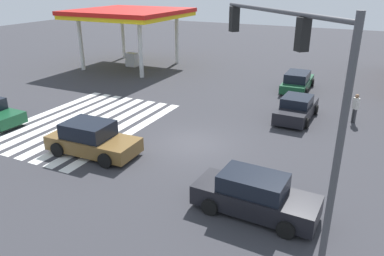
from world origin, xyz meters
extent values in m
plane|color=#333338|center=(0.00, 0.00, 0.00)|extent=(108.11, 108.11, 0.00)
cube|color=silver|center=(0.00, -10.47, 0.00)|extent=(10.55, 0.60, 0.01)
cube|color=silver|center=(0.00, -9.52, 0.00)|extent=(10.55, 0.60, 0.01)
cube|color=silver|center=(0.00, -8.57, 0.00)|extent=(10.55, 0.60, 0.01)
cube|color=silver|center=(0.00, -7.62, 0.00)|extent=(10.55, 0.60, 0.01)
cube|color=silver|center=(0.00, -6.67, 0.00)|extent=(10.55, 0.60, 0.01)
cube|color=silver|center=(0.00, -5.72, 0.00)|extent=(10.55, 0.60, 0.01)
cube|color=silver|center=(0.00, -4.77, 0.00)|extent=(10.55, 0.60, 0.01)
cube|color=silver|center=(0.00, -3.82, 0.00)|extent=(10.55, 0.60, 0.01)
cylinder|color=#47474C|center=(7.41, 7.41, 3.71)|extent=(0.18, 0.18, 7.42)
cylinder|color=#47474C|center=(5.19, 5.19, 7.17)|extent=(4.51, 4.51, 0.12)
cube|color=black|center=(6.08, 6.08, 6.70)|extent=(0.40, 0.40, 0.84)
sphere|color=red|center=(5.97, 5.97, 6.70)|extent=(0.16, 0.16, 0.16)
cube|color=black|center=(3.20, 3.20, 6.70)|extent=(0.40, 0.40, 0.84)
sphere|color=gold|center=(3.09, 3.09, 6.70)|extent=(0.16, 0.16, 0.16)
cube|color=brown|center=(3.11, -3.82, 0.53)|extent=(2.06, 4.55, 0.68)
cube|color=black|center=(3.12, -4.06, 1.24)|extent=(1.80, 2.29, 0.73)
cylinder|color=black|center=(2.09, -2.45, 0.35)|extent=(0.24, 0.71, 0.71)
cylinder|color=black|center=(4.06, -2.39, 0.35)|extent=(0.24, 0.71, 0.71)
cylinder|color=black|center=(2.17, -5.24, 0.35)|extent=(0.24, 0.71, 0.71)
cylinder|color=black|center=(4.14, -5.18, 0.35)|extent=(0.24, 0.71, 0.71)
cylinder|color=black|center=(1.69, -10.68, 0.34)|extent=(0.24, 0.69, 0.69)
cube|color=black|center=(-6.25, 4.05, 0.53)|extent=(4.44, 1.94, 0.72)
cube|color=black|center=(-6.17, 4.04, 1.16)|extent=(1.98, 1.68, 0.54)
cylinder|color=black|center=(-7.64, 3.17, 0.30)|extent=(0.61, 0.24, 0.61)
cylinder|color=black|center=(-7.58, 5.01, 0.30)|extent=(0.61, 0.24, 0.61)
cylinder|color=black|center=(-4.92, 3.08, 0.30)|extent=(0.61, 0.24, 0.61)
cylinder|color=black|center=(-4.86, 4.92, 0.30)|extent=(0.61, 0.24, 0.61)
cube|color=#144728|center=(-12.76, 2.80, 0.48)|extent=(4.75, 1.84, 0.62)
cube|color=black|center=(-12.45, 2.81, 1.11)|extent=(2.48, 1.63, 0.65)
cylinder|color=black|center=(-14.21, 1.87, 0.31)|extent=(0.62, 0.23, 0.62)
cylinder|color=black|center=(-14.24, 3.69, 0.31)|extent=(0.62, 0.23, 0.62)
cylinder|color=black|center=(-11.29, 1.91, 0.31)|extent=(0.62, 0.23, 0.62)
cylinder|color=black|center=(-11.31, 3.73, 0.31)|extent=(0.62, 0.23, 0.62)
cube|color=black|center=(4.50, 4.75, 0.55)|extent=(1.89, 4.56, 0.74)
cube|color=black|center=(4.50, 4.64, 1.23)|extent=(1.63, 2.39, 0.62)
cylinder|color=black|center=(3.69, 6.18, 0.31)|extent=(0.25, 0.64, 0.63)
cylinder|color=black|center=(5.43, 6.10, 0.31)|extent=(0.25, 0.64, 0.63)
cylinder|color=black|center=(3.57, 3.39, 0.31)|extent=(0.25, 0.64, 0.63)
cylinder|color=black|center=(5.31, 3.32, 0.31)|extent=(0.25, 0.64, 0.63)
cube|color=yellow|center=(-14.09, -13.42, 4.81)|extent=(9.33, 9.33, 0.35)
cube|color=red|center=(-14.09, -13.42, 5.17)|extent=(9.51, 9.51, 0.36)
cube|color=#B2B2B7|center=(-14.09, -13.42, 0.65)|extent=(0.70, 1.10, 1.30)
cylinder|color=silver|center=(-17.35, -16.68, 2.32)|extent=(0.36, 0.36, 4.64)
cylinder|color=silver|center=(-10.82, -16.68, 2.32)|extent=(0.36, 0.36, 4.64)
cylinder|color=silver|center=(-17.35, -10.15, 2.32)|extent=(0.36, 0.36, 4.64)
cylinder|color=silver|center=(-10.82, -10.15, 2.32)|extent=(0.36, 0.36, 4.64)
cylinder|color=#38383D|center=(-7.01, 7.33, 0.42)|extent=(0.14, 0.14, 0.85)
cylinder|color=#38383D|center=(-7.13, 7.22, 0.42)|extent=(0.14, 0.14, 0.85)
cube|color=beige|center=(-7.07, 7.27, 1.19)|extent=(0.41, 0.41, 0.67)
sphere|color=#8C6647|center=(-7.07, 7.27, 1.64)|extent=(0.23, 0.23, 0.23)
camera|label=1|loc=(15.94, 7.79, 8.01)|focal=35.00mm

